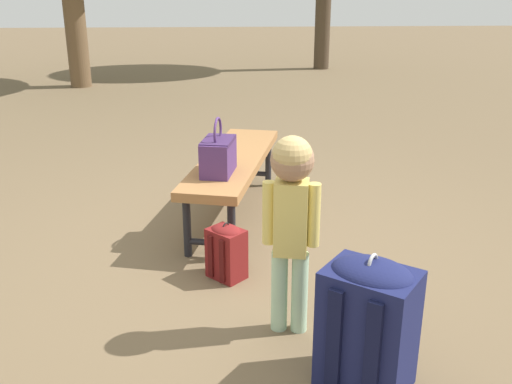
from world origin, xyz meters
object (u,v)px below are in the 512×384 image
object	(u,v)px
child_standing	(291,205)
backpack_large	(368,321)
park_bench	(233,164)
handbag	(218,154)
backpack_small	(227,250)

from	to	relation	value
child_standing	backpack_large	world-z (taller)	child_standing
park_bench	child_standing	xyz separation A→B (m)	(1.50, 0.23, 0.26)
backpack_large	park_bench	bearing A→B (deg)	-165.35
handbag	backpack_large	xyz separation A→B (m)	(1.55, 0.61, -0.27)
handbag	child_standing	size ratio (longest dim) A/B	0.38
park_bench	backpack_large	bearing A→B (deg)	14.65
handbag	backpack_large	size ratio (longest dim) A/B	0.60
child_standing	backpack_large	size ratio (longest dim) A/B	1.61
handbag	backpack_small	bearing A→B (deg)	3.84
park_bench	handbag	xyz separation A→B (m)	(0.38, -0.10, 0.18)
child_standing	backpack_small	world-z (taller)	child_standing
backpack_small	child_standing	bearing A→B (deg)	28.01
backpack_large	backpack_small	size ratio (longest dim) A/B	1.78
park_bench	child_standing	bearing A→B (deg)	8.71
park_bench	backpack_large	xyz separation A→B (m)	(1.92, 0.50, -0.09)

